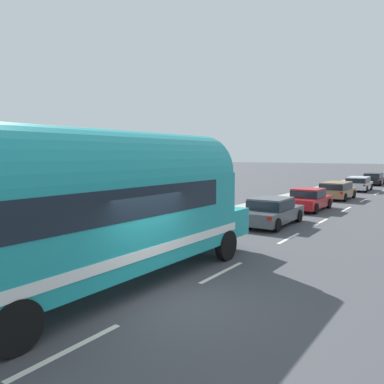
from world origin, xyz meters
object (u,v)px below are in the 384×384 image
car_second (308,198)px  car_fourth (359,183)px  car_fifth (374,178)px  painted_bus (91,203)px  car_third (337,189)px  car_lead (271,210)px

car_second → car_fourth: bearing=90.0°
car_second → car_fifth: same height
painted_bus → car_fifth: bearing=90.2°
painted_bus → car_third: bearing=90.3°
car_fourth → car_lead: bearing=-89.7°
car_fourth → car_third: bearing=-89.9°
car_third → car_fourth: same height
painted_bus → car_lead: size_ratio=2.62×
painted_bus → car_second: (-0.13, 17.47, -1.58)m
car_lead → car_fourth: (-0.10, 21.43, 0.06)m
car_third → car_fifth: (-0.06, 17.10, -0.01)m
painted_bus → car_third: painted_bus is taller
car_second → car_fifth: bearing=90.1°
car_second → car_fourth: (0.00, 15.26, 0.07)m
painted_bus → car_third: 24.46m
car_second → car_fourth: same height
car_lead → car_second: size_ratio=1.05×
car_fourth → car_fifth: size_ratio=0.99×
painted_bus → car_fourth: 32.76m
painted_bus → car_lead: (-0.02, 11.30, -1.57)m
car_second → car_fourth: 15.26m
car_second → car_fifth: (-0.04, 24.04, 0.06)m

